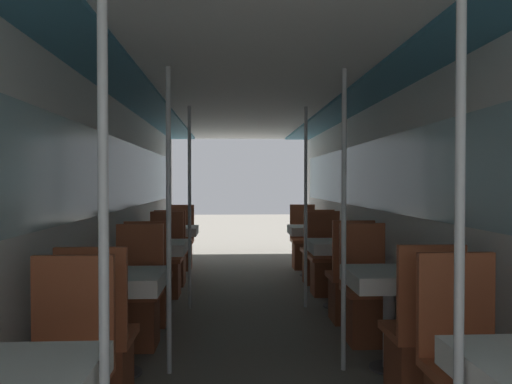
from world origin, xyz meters
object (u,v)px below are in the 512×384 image
Objects in this scene: support_pole_left_0 at (104,262)px; support_pole_right_2 at (306,207)px; dining_table_left_2 at (158,251)px; dining_table_right_3 at (310,233)px; support_pole_right_0 at (459,259)px; chair_left_near_1 at (99,362)px; chair_left_near_3 at (171,262)px; dining_table_right_2 at (336,250)px; chair_left_near_2 at (149,293)px; chair_right_near_2 at (349,291)px; support_pole_left_2 at (190,208)px; chair_left_far_3 at (181,250)px; chair_right_far_1 at (367,306)px; chair_left_far_1 at (137,309)px; chair_left_far_2 at (165,271)px; dining_table_left_1 at (121,287)px; chair_right_near_3 at (317,261)px; dining_table_left_3 at (176,234)px; support_pole_left_1 at (169,221)px; support_pole_right_1 at (344,220)px; dining_table_right_1 at (389,284)px; chair_right_near_1 at (421,356)px; chair_right_far_2 at (326,269)px; chair_right_far_3 at (304,249)px.

support_pole_right_2 is (1.27, 3.67, 0.00)m from support_pole_left_0.
dining_table_left_2 is 1.00× the size of dining_table_right_3.
support_pole_right_0 reaches higher than dining_table_left_2.
chair_left_near_1 and chair_left_near_3 have the same top height.
support_pole_left_0 is 4.04m from dining_table_right_2.
chair_right_near_2 is at bearing 0.00° from chair_left_near_2.
support_pole_right_2 is (1.27, 0.00, 0.00)m from support_pole_left_2.
chair_right_far_1 is (1.95, -3.67, 0.00)m from chair_left_far_3.
chair_left_far_1 is at bearing -147.77° from dining_table_right_2.
dining_table_right_3 is (1.61, 1.84, -0.47)m from support_pole_left_2.
chair_left_far_2 is (0.00, 3.05, 0.00)m from chair_left_near_1.
chair_left_near_1 is at bearing -136.74° from chair_right_near_2.
chair_left_far_2 and chair_right_near_2 have the same top height.
support_pole_right_0 reaches higher than chair_right_far_1.
dining_table_left_1 is 3.65m from chair_right_near_3.
support_pole_left_0 is 2.59m from chair_left_far_1.
chair_left_far_3 is 3.62m from chair_right_near_2.
chair_left_near_1 is 1.39× the size of dining_table_left_3.
chair_left_far_1 is 1.00× the size of chair_left_near_3.
support_pole_left_1 is at bearing 0.00° from dining_table_left_1.
dining_table_left_3 is 4.04m from support_pole_right_1.
dining_table_right_2 is (1.95, -0.61, 0.32)m from chair_left_far_2.
dining_table_right_1 is (1.95, -4.28, 0.32)m from chair_left_far_3.
dining_table_left_1 is at bearing 162.75° from chair_right_near_1.
dining_table_right_1 is at bearing -0.00° from support_pole_left_1.
support_pole_left_1 is 1.50m from chair_left_near_2.
dining_table_left_2 is 0.33× the size of support_pole_right_1.
chair_right_near_2 is at bearing 62.30° from support_pole_left_0.
support_pole_left_2 is 2.17× the size of chair_right_far_2.
chair_left_near_3 reaches higher than dining_table_left_3.
dining_table_left_1 and dining_table_left_3 have the same top height.
dining_table_right_3 is at bearing 48.76° from support_pole_left_2.
chair_left_near_3 is 1.00× the size of chair_left_far_3.
chair_right_near_2 reaches higher than dining_table_right_3.
chair_right_far_3 is (0.34, 4.28, -0.79)m from support_pole_right_1.
chair_right_far_1 is at bearing 90.00° from chair_right_far_2.
chair_right_far_3 is at bearing 69.38° from support_pole_left_1.
chair_right_near_2 is (1.61, 1.23, -0.79)m from support_pole_left_1.
chair_left_far_2 is 1.00× the size of chair_right_near_3.
chair_right_near_3 is (0.00, 3.07, -0.32)m from dining_table_right_1.
chair_right_near_2 is at bearing 90.00° from chair_right_near_1.
chair_left_near_3 is (0.00, 1.23, -0.32)m from dining_table_left_2.
support_pole_right_1 is at bearing -48.76° from dining_table_left_2.
support_pole_left_1 is at bearing 119.40° from chair_left_far_1.
support_pole_right_0 reaches higher than dining_table_right_3.
dining_table_right_1 is at bearing 128.63° from chair_left_far_2.
chair_left_near_2 is at bearing -119.40° from support_pole_left_2.
support_pole_right_2 is at bearing 0.00° from support_pole_left_2.
chair_right_near_3 is 1.21m from chair_right_far_3.
support_pole_left_0 is 1.50m from chair_left_near_1.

